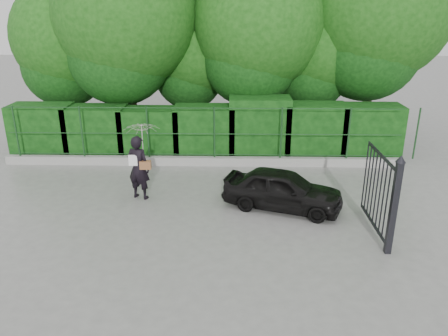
{
  "coord_description": "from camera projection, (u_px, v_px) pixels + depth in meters",
  "views": [
    {
      "loc": [
        1.06,
        -9.96,
        5.33
      ],
      "look_at": [
        0.81,
        1.3,
        1.1
      ],
      "focal_mm": 35.0,
      "sensor_mm": 36.0,
      "label": 1
    }
  ],
  "objects": [
    {
      "name": "gate",
      "position": [
        387.0,
        197.0,
        10.02
      ],
      "size": [
        0.22,
        2.33,
        2.36
      ],
      "color": "black",
      "rests_on": "ground"
    },
    {
      "name": "woman",
      "position": [
        141.0,
        151.0,
        12.36
      ],
      "size": [
        1.05,
        1.01,
        2.23
      ],
      "color": "black",
      "rests_on": "ground"
    },
    {
      "name": "hedge",
      "position": [
        208.0,
        131.0,
        16.01
      ],
      "size": [
        14.2,
        1.2,
        2.23
      ],
      "color": "black",
      "rests_on": "ground"
    },
    {
      "name": "trees",
      "position": [
        237.0,
        24.0,
        16.81
      ],
      "size": [
        17.1,
        6.15,
        8.08
      ],
      "color": "black",
      "rests_on": "ground"
    },
    {
      "name": "kerb",
      "position": [
        203.0,
        161.0,
        15.37
      ],
      "size": [
        14.0,
        0.25,
        0.3
      ],
      "primitive_type": "cube",
      "color": "#9E9E99",
      "rests_on": "ground"
    },
    {
      "name": "ground",
      "position": [
        192.0,
        225.0,
        11.22
      ],
      "size": [
        80.0,
        80.0,
        0.0
      ],
      "primitive_type": "plane",
      "color": "gray"
    },
    {
      "name": "car",
      "position": [
        283.0,
        189.0,
        12.01
      ],
      "size": [
        3.52,
        2.3,
        1.11
      ],
      "primitive_type": "imported",
      "rotation": [
        0.0,
        0.0,
        1.24
      ],
      "color": "black",
      "rests_on": "ground"
    },
    {
      "name": "fence",
      "position": [
        209.0,
        132.0,
        15.0
      ],
      "size": [
        14.13,
        0.06,
        1.8
      ],
      "color": "#19401C",
      "rests_on": "kerb"
    }
  ]
}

